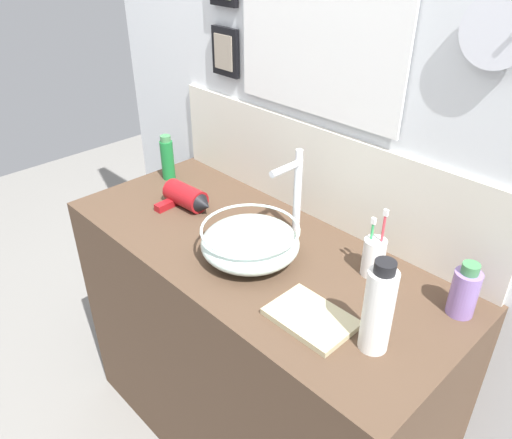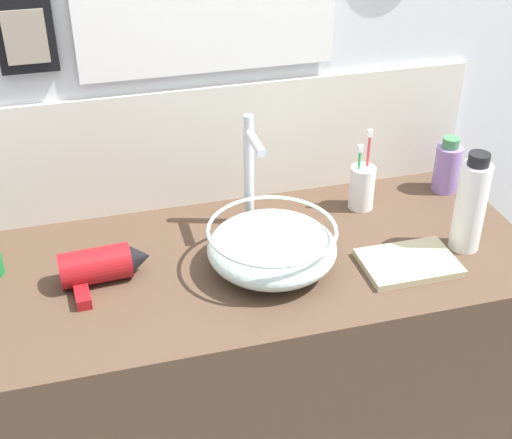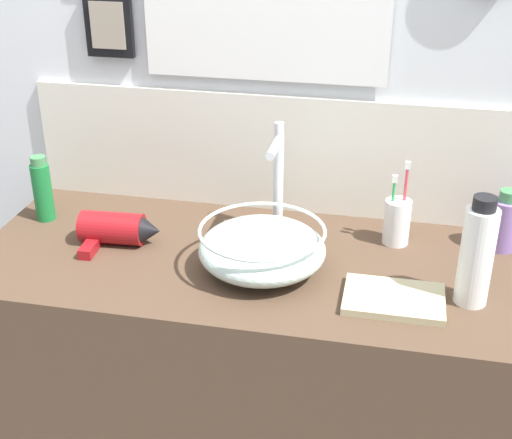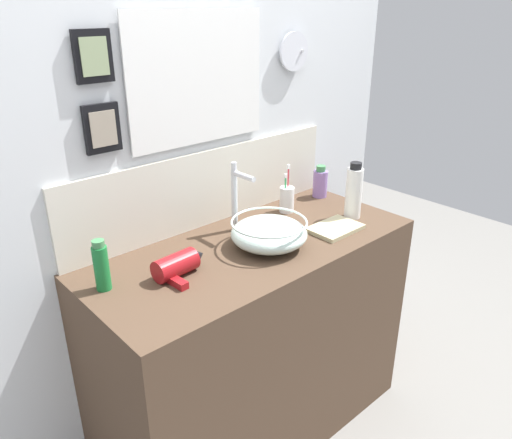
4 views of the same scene
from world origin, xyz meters
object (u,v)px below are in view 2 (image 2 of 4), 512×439
Objects in this scene: hand_towel at (409,263)px; toothbrush_cup at (362,187)px; glass_bowl_sink at (272,247)px; faucet at (250,165)px; hair_drier at (102,266)px; soap_dispenser at (471,205)px; lotion_bottle at (447,167)px.

toothbrush_cup is at bearing 91.46° from hand_towel.
glass_bowl_sink is 0.21m from faucet.
soap_dispenser reaches higher than hair_drier.
soap_dispenser reaches higher than hand_towel.
hair_drier is (-0.36, 0.05, -0.02)m from glass_bowl_sink.
faucet is at bearing 138.94° from hand_towel.
toothbrush_cup is at bearing 1.61° from faucet.
faucet reaches higher than glass_bowl_sink.
faucet reaches higher than hair_drier.
hair_drier is at bearing -159.94° from faucet.
hair_drier is (-0.36, -0.13, -0.12)m from faucet.
soap_dispenser reaches higher than lotion_bottle.
lotion_bottle is at bearing 50.54° from hand_towel.
hair_drier is 0.81m from soap_dispenser.
lotion_bottle is (0.08, 0.25, -0.05)m from soap_dispenser.
lotion_bottle is (0.53, 0.03, -0.09)m from faucet.
faucet is at bearing 153.90° from soap_dispenser.
glass_bowl_sink is 0.34m from toothbrush_cup.
lotion_bottle reaches higher than hair_drier.
hair_drier is at bearing 169.27° from hand_towel.
glass_bowl_sink is at bearing 175.26° from soap_dispenser.
hair_drier is at bearing -169.53° from lotion_bottle.
soap_dispenser is 1.61× the size of lotion_bottle.
toothbrush_cup is 1.40× the size of lotion_bottle.
faucet reaches higher than soap_dispenser.
hand_towel is (-0.24, -0.29, -0.06)m from lotion_bottle.
lotion_bottle is 0.72× the size of hand_towel.
soap_dispenser is at bearing -26.10° from faucet.
glass_bowl_sink is at bearing 165.93° from hand_towel.
faucet is 1.35× the size of toothbrush_cup.
faucet reaches higher than lotion_bottle.
soap_dispenser is at bearing 13.31° from hand_towel.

